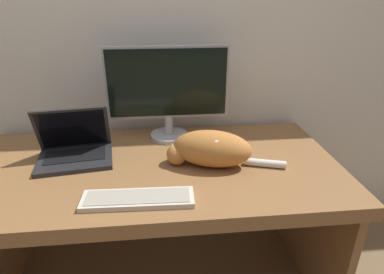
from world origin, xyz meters
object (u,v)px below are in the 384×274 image
at_px(cat, 211,148).
at_px(external_keyboard, 138,199).
at_px(laptop, 75,149).
at_px(monitor, 168,90).

bearing_deg(cat, external_keyboard, -124.25).
relative_size(external_keyboard, cat, 0.80).
bearing_deg(cat, laptop, -173.98).
bearing_deg(external_keyboard, cat, 40.76).
height_order(external_keyboard, cat, cat).
relative_size(laptop, cat, 0.68).
bearing_deg(external_keyboard, monitor, 78.49).
xyz_separation_m(monitor, external_keyboard, (-0.13, -0.54, -0.24)).
distance_m(monitor, cat, 0.39).
xyz_separation_m(laptop, external_keyboard, (0.29, -0.35, -0.04)).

